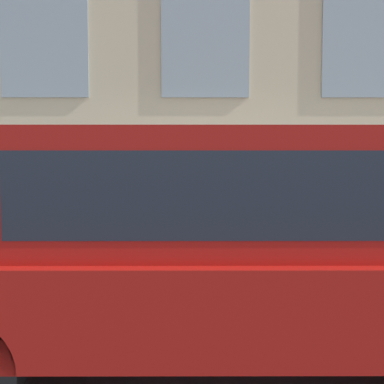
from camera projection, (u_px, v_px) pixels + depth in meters
name	position (u px, v px, depth m)	size (l,w,h in m)	color
ground_plane	(213.00, 306.00, 5.20)	(80.00, 80.00, 0.00)	#47474C
sidewalk	(208.00, 266.00, 6.63)	(2.88, 60.00, 0.17)	gray
fire_hydrant	(223.00, 235.00, 5.58)	(0.35, 0.46, 0.88)	#2D7260
person	(161.00, 188.00, 5.63)	(0.38, 0.25, 1.56)	#998466
parked_truck_red_near	(222.00, 233.00, 3.68)	(1.91, 4.47, 1.63)	black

